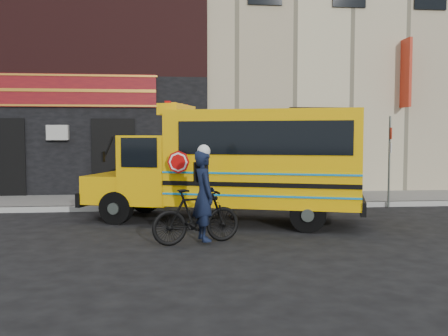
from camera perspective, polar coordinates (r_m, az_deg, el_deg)
name	(u,v)px	position (r m, az deg, el deg)	size (l,w,h in m)	color
ground	(224,225)	(12.06, 0.03, -6.53)	(120.00, 120.00, 0.00)	black
curb	(215,207)	(14.61, -1.07, -4.44)	(40.00, 0.20, 0.15)	#A0A09B
sidewalk	(211,200)	(16.09, -1.54, -3.68)	(40.00, 3.00, 0.15)	#615F5B
building	(198,45)	(22.65, -3.00, 13.83)	(20.00, 10.70, 12.00)	#C4B893
school_bus	(238,161)	(12.31, 1.65, 0.75)	(7.22, 4.25, 2.92)	black
sign_pole	(389,157)	(15.60, 18.39, 1.23)	(0.07, 0.24, 2.73)	#48514B
bicycle	(197,216)	(9.95, -3.13, -5.52)	(0.52, 1.83, 1.10)	black
cyclist	(204,198)	(9.97, -2.31, -3.44)	(0.66, 0.43, 1.81)	black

